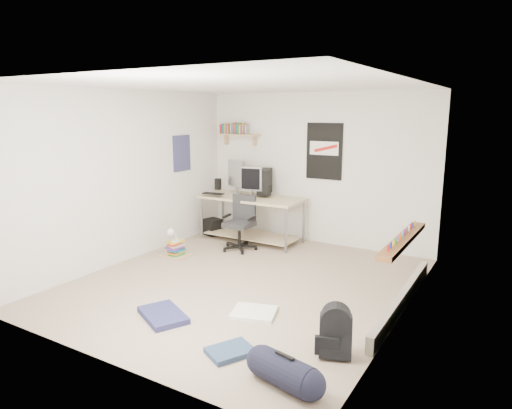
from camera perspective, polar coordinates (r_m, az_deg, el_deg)
The scene contains 26 objects.
floor at distance 6.04m, azimuth -1.53°, elevation -9.77°, with size 4.00×4.50×0.01m, color gray.
ceiling at distance 5.63m, azimuth -1.67°, elevation 14.74°, with size 4.00×4.50×0.01m, color white.
back_wall at distance 7.68m, azimuth 7.48°, elevation 4.44°, with size 4.00×0.01×2.50m, color silver.
left_wall at distance 6.97m, azimuth -15.67°, elevation 3.38°, with size 0.01×4.50×2.50m, color silver.
right_wall at distance 4.94m, azimuth 18.43°, elevation -0.05°, with size 0.01×4.50×2.50m, color silver.
desk at distance 7.80m, azimuth -0.54°, elevation -1.96°, with size 1.77×0.77×0.81m, color beige.
monitor_left at distance 8.03m, azimuth -2.47°, elevation 3.33°, with size 0.42×0.11×0.47m, color #9C9CA0.
monitor_right at distance 7.61m, azimuth -0.55°, elevation 2.63°, with size 0.36×0.09×0.40m, color #A2A3A7.
pc_tower at distance 7.76m, azimuth 1.09°, elevation 2.91°, with size 0.19×0.41×0.43m, color black.
keyboard at distance 7.79m, azimuth -5.38°, elevation 1.37°, with size 0.37×0.13×0.02m, color black.
speaker_left at distance 8.22m, azimuth -4.78°, elevation 2.56°, with size 0.10×0.10×0.20m, color black.
speaker_right at distance 7.63m, azimuth 1.51°, elevation 1.78°, with size 0.09×0.09×0.17m, color black.
office_chair at distance 7.28m, azimuth -2.11°, elevation -1.95°, with size 0.57×0.57×0.88m, color #242427.
wall_shelf at distance 8.22m, azimuth -2.17°, elevation 8.71°, with size 0.80×0.22×0.24m, color tan.
poster_back_wall at distance 7.57m, azimuth 8.51°, elevation 6.59°, with size 0.62×0.03×0.92m, color black.
poster_left_wall at distance 7.80m, azimuth -9.27°, elevation 6.35°, with size 0.02×0.42×0.60m, color navy.
window at distance 5.21m, azimuth 18.71°, elevation 2.75°, with size 0.10×1.50×1.26m, color brown.
baseboard_heater at distance 5.57m, azimuth 17.84°, elevation -11.21°, with size 0.08×2.50×0.18m, color #B7B2A8.
backpack at distance 4.36m, azimuth 9.90°, elevation -15.86°, with size 0.29×0.23×0.39m, color black.
duffel_bag at distance 3.93m, azimuth 3.58°, elevation -20.03°, with size 0.26×0.26×0.51m, color black.
tshirt at distance 5.16m, azimuth -0.25°, elevation -13.36°, with size 0.47×0.40×0.04m, color silver.
jeans_a at distance 5.17m, azimuth -11.54°, elevation -13.41°, with size 0.60×0.38×0.07m, color navy.
jeans_b at distance 4.42m, azimuth -3.24°, elevation -17.84°, with size 0.41×0.30×0.05m, color navy.
book_stack at distance 7.17m, azimuth -10.02°, elevation -5.15°, with size 0.44×0.36×0.30m, color brown.
desk_lamp at distance 7.08m, azimuth -10.07°, elevation -3.43°, with size 0.13×0.22×0.22m, color white.
subwoofer at distance 8.28m, azimuth -5.47°, elevation -2.81°, with size 0.27×0.27×0.30m, color black.
Camera 1 is at (3.02, -4.74, 2.20)m, focal length 32.00 mm.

